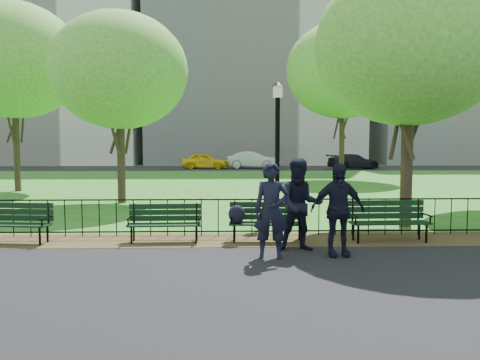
{
  "coord_description": "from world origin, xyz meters",
  "views": [
    {
      "loc": [
        -1.21,
        -8.99,
        2.16
      ],
      "look_at": [
        -0.9,
        1.5,
        1.38
      ],
      "focal_mm": 35.0,
      "sensor_mm": 36.0,
      "label": 1
    }
  ],
  "objects_px": {
    "taxi": "(205,161)",
    "park_bench_left_a": "(165,219)",
    "park_bench_right_a": "(388,216)",
    "park_bench_main": "(255,216)",
    "lamppost": "(277,145)",
    "person_left": "(271,210)",
    "tree_near_w": "(120,71)",
    "tree_mid_w": "(14,61)",
    "tree_near_e": "(410,45)",
    "person_mid": "(300,205)",
    "park_bench_left_b": "(13,218)",
    "sedan_dark": "(354,162)",
    "person_right": "(338,210)",
    "sedan_silver": "(254,160)",
    "tree_far_e": "(343,70)"
  },
  "relations": [
    {
      "from": "park_bench_left_a",
      "to": "person_mid",
      "type": "bearing_deg",
      "value": -20.86
    },
    {
      "from": "tree_near_w",
      "to": "park_bench_left_b",
      "type": "bearing_deg",
      "value": -95.91
    },
    {
      "from": "tree_mid_w",
      "to": "person_mid",
      "type": "distance_m",
      "value": 17.92
    },
    {
      "from": "person_left",
      "to": "taxi",
      "type": "distance_m",
      "value": 34.22
    },
    {
      "from": "park_bench_left_a",
      "to": "tree_near_e",
      "type": "xyz_separation_m",
      "value": [
        6.13,
        1.81,
        4.21
      ]
    },
    {
      "from": "park_bench_left_a",
      "to": "taxi",
      "type": "relative_size",
      "value": 0.39
    },
    {
      "from": "tree_mid_w",
      "to": "sedan_silver",
      "type": "distance_m",
      "value": 24.63
    },
    {
      "from": "tree_far_e",
      "to": "taxi",
      "type": "xyz_separation_m",
      "value": [
        -9.17,
        13.72,
        -6.07
      ]
    },
    {
      "from": "lamppost",
      "to": "park_bench_main",
      "type": "bearing_deg",
      "value": -104.81
    },
    {
      "from": "taxi",
      "to": "park_bench_left_a",
      "type": "bearing_deg",
      "value": -168.19
    },
    {
      "from": "park_bench_right_a",
      "to": "park_bench_left_a",
      "type": "bearing_deg",
      "value": 176.92
    },
    {
      "from": "person_right",
      "to": "sedan_dark",
      "type": "distance_m",
      "value": 34.11
    },
    {
      "from": "park_bench_right_a",
      "to": "taxi",
      "type": "relative_size",
      "value": 0.42
    },
    {
      "from": "tree_near_w",
      "to": "tree_mid_w",
      "type": "xyz_separation_m",
      "value": [
        -5.9,
        4.63,
        1.17
      ]
    },
    {
      "from": "park_bench_main",
      "to": "park_bench_left_b",
      "type": "height_order",
      "value": "park_bench_left_b"
    },
    {
      "from": "park_bench_main",
      "to": "lamppost",
      "type": "bearing_deg",
      "value": 77.8
    },
    {
      "from": "tree_near_w",
      "to": "person_left",
      "type": "height_order",
      "value": "tree_near_w"
    },
    {
      "from": "park_bench_left_b",
      "to": "sedan_silver",
      "type": "bearing_deg",
      "value": 83.68
    },
    {
      "from": "park_bench_main",
      "to": "tree_near_w",
      "type": "relative_size",
      "value": 0.24
    },
    {
      "from": "park_bench_left_a",
      "to": "sedan_silver",
      "type": "bearing_deg",
      "value": 81.25
    },
    {
      "from": "park_bench_right_a",
      "to": "tree_mid_w",
      "type": "relative_size",
      "value": 0.2
    },
    {
      "from": "tree_near_w",
      "to": "taxi",
      "type": "bearing_deg",
      "value": 85.44
    },
    {
      "from": "person_right",
      "to": "sedan_dark",
      "type": "height_order",
      "value": "person_right"
    },
    {
      "from": "park_bench_right_a",
      "to": "person_mid",
      "type": "xyz_separation_m",
      "value": [
        -2.12,
        -0.9,
        0.38
      ]
    },
    {
      "from": "tree_near_w",
      "to": "tree_near_e",
      "type": "xyz_separation_m",
      "value": [
        8.7,
        -5.46,
        -0.15
      ]
    },
    {
      "from": "park_bench_left_b",
      "to": "lamppost",
      "type": "relative_size",
      "value": 0.44
    },
    {
      "from": "park_bench_main",
      "to": "lamppost",
      "type": "relative_size",
      "value": 0.43
    },
    {
      "from": "park_bench_left_a",
      "to": "park_bench_main",
      "type": "bearing_deg",
      "value": -4.26
    },
    {
      "from": "tree_mid_w",
      "to": "tree_far_e",
      "type": "xyz_separation_m",
      "value": [
        17.09,
        6.9,
        0.74
      ]
    },
    {
      "from": "person_mid",
      "to": "sedan_silver",
      "type": "xyz_separation_m",
      "value": [
        1.03,
        33.52,
        -0.15
      ]
    },
    {
      "from": "park_bench_left_a",
      "to": "tree_far_e",
      "type": "bearing_deg",
      "value": 63.48
    },
    {
      "from": "park_bench_left_a",
      "to": "tree_near_w",
      "type": "bearing_deg",
      "value": 107.58
    },
    {
      "from": "park_bench_left_b",
      "to": "sedan_dark",
      "type": "distance_m",
      "value": 35.3
    },
    {
      "from": "sedan_dark",
      "to": "person_right",
      "type": "bearing_deg",
      "value": 151.44
    },
    {
      "from": "person_mid",
      "to": "sedan_silver",
      "type": "height_order",
      "value": "person_mid"
    },
    {
      "from": "park_bench_right_a",
      "to": "taxi",
      "type": "height_order",
      "value": "taxi"
    },
    {
      "from": "park_bench_main",
      "to": "person_left",
      "type": "distance_m",
      "value": 1.56
    },
    {
      "from": "park_bench_right_a",
      "to": "tree_mid_w",
      "type": "xyz_separation_m",
      "value": [
        -13.47,
        11.99,
        5.5
      ]
    },
    {
      "from": "tree_far_e",
      "to": "taxi",
      "type": "bearing_deg",
      "value": 123.77
    },
    {
      "from": "tree_near_w",
      "to": "taxi",
      "type": "relative_size",
      "value": 1.66
    },
    {
      "from": "park_bench_main",
      "to": "lamppost",
      "type": "distance_m",
      "value": 3.63
    },
    {
      "from": "park_bench_main",
      "to": "lamppost",
      "type": "xyz_separation_m",
      "value": [
        0.83,
        3.16,
        1.58
      ]
    },
    {
      "from": "tree_near_e",
      "to": "taxi",
      "type": "height_order",
      "value": "tree_near_e"
    },
    {
      "from": "tree_near_e",
      "to": "tree_mid_w",
      "type": "height_order",
      "value": "tree_mid_w"
    },
    {
      "from": "park_bench_right_a",
      "to": "park_bench_main",
      "type": "bearing_deg",
      "value": 177.79
    },
    {
      "from": "park_bench_main",
      "to": "person_left",
      "type": "relative_size",
      "value": 0.94
    },
    {
      "from": "park_bench_left_b",
      "to": "park_bench_right_a",
      "type": "xyz_separation_m",
      "value": [
        8.32,
        -0.07,
        0.02
      ]
    },
    {
      "from": "park_bench_left_b",
      "to": "person_right",
      "type": "height_order",
      "value": "person_right"
    },
    {
      "from": "park_bench_left_b",
      "to": "tree_mid_w",
      "type": "height_order",
      "value": "tree_mid_w"
    },
    {
      "from": "sedan_silver",
      "to": "park_bench_left_b",
      "type": "bearing_deg",
      "value": -177.6
    }
  ]
}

